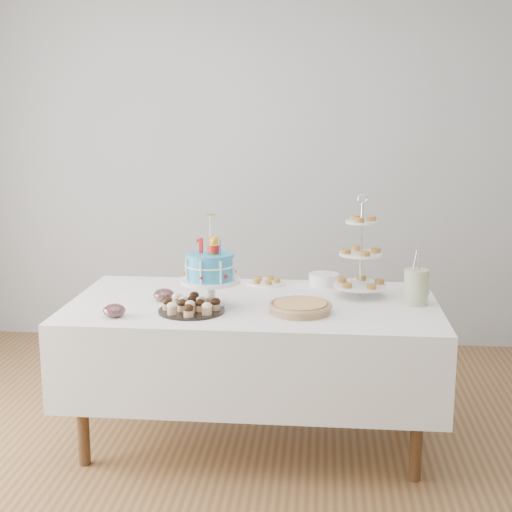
# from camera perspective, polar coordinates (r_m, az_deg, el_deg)

# --- Properties ---
(floor) EXTENTS (5.00, 5.00, 0.00)m
(floor) POSITION_cam_1_polar(r_m,az_deg,el_deg) (3.75, -0.67, -16.36)
(floor) COLOR brown
(floor) RESTS_ON ground
(walls) EXTENTS (5.04, 4.04, 2.70)m
(walls) POSITION_cam_1_polar(r_m,az_deg,el_deg) (3.33, -0.73, 4.60)
(walls) COLOR #ACAFB1
(walls) RESTS_ON floor
(table) EXTENTS (1.92, 1.02, 0.77)m
(table) POSITION_cam_1_polar(r_m,az_deg,el_deg) (3.80, -0.21, -6.99)
(table) COLOR silver
(table) RESTS_ON floor
(birthday_cake) EXTENTS (0.31, 0.31, 0.47)m
(birthday_cake) POSITION_cam_1_polar(r_m,az_deg,el_deg) (3.62, -3.66, -2.09)
(birthday_cake) COLOR white
(birthday_cake) RESTS_ON table
(cupcake_tray) EXTENTS (0.33, 0.33, 0.08)m
(cupcake_tray) POSITION_cam_1_polar(r_m,az_deg,el_deg) (3.56, -5.18, -3.89)
(cupcake_tray) COLOR black
(cupcake_tray) RESTS_ON table
(pie) EXTENTS (0.32, 0.32, 0.05)m
(pie) POSITION_cam_1_polar(r_m,az_deg,el_deg) (3.55, 3.56, -4.08)
(pie) COLOR tan
(pie) RESTS_ON table
(tiered_stand) EXTENTS (0.28, 0.28, 0.55)m
(tiered_stand) POSITION_cam_1_polar(r_m,az_deg,el_deg) (3.84, 8.39, 0.12)
(tiered_stand) COLOR silver
(tiered_stand) RESTS_ON table
(plate_stack) EXTENTS (0.17, 0.17, 0.07)m
(plate_stack) POSITION_cam_1_polar(r_m,az_deg,el_deg) (4.10, 5.46, -1.87)
(plate_stack) COLOR white
(plate_stack) RESTS_ON table
(pastry_plate) EXTENTS (0.22, 0.22, 0.03)m
(pastry_plate) POSITION_cam_1_polar(r_m,az_deg,el_deg) (4.12, 0.82, -2.04)
(pastry_plate) COLOR white
(pastry_plate) RESTS_ON table
(jam_bowl_a) EXTENTS (0.11, 0.11, 0.07)m
(jam_bowl_a) POSITION_cam_1_polar(r_m,az_deg,el_deg) (3.53, -11.27, -4.32)
(jam_bowl_a) COLOR silver
(jam_bowl_a) RESTS_ON table
(jam_bowl_b) EXTENTS (0.11, 0.11, 0.07)m
(jam_bowl_b) POSITION_cam_1_polar(r_m,az_deg,el_deg) (3.78, -7.37, -3.12)
(jam_bowl_b) COLOR silver
(jam_bowl_b) RESTS_ON table
(utensil_pitcher) EXTENTS (0.13, 0.13, 0.28)m
(utensil_pitcher) POSITION_cam_1_polar(r_m,az_deg,el_deg) (3.76, 12.70, -2.31)
(utensil_pitcher) COLOR beige
(utensil_pitcher) RESTS_ON table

